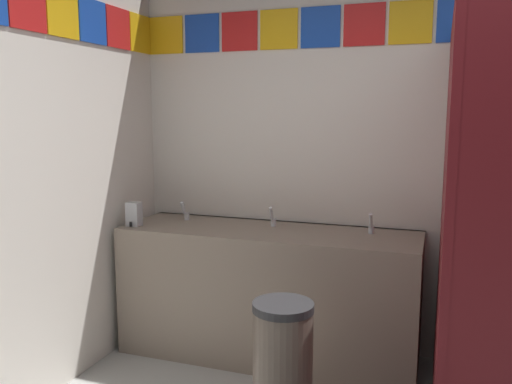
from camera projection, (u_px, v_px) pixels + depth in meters
wall_back at (405, 155)px, 3.37m from camera, size 3.64×0.09×2.64m
vanity_counter at (268, 291)px, 3.45m from camera, size 1.92×0.61×0.85m
faucet_left at (185, 213)px, 3.67m from camera, size 0.04×0.10×0.14m
faucet_center at (273, 219)px, 3.46m from camera, size 0.04×0.10×0.14m
faucet_right at (371, 226)px, 3.26m from camera, size 0.04×0.10×0.14m
soap_dispenser at (134, 214)px, 3.49m from camera, size 0.09×0.09×0.16m
stall_divider at (485, 243)px, 2.32m from camera, size 0.92×1.48×2.06m
trash_bin at (283, 369)px, 2.60m from camera, size 0.30×0.30×0.69m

